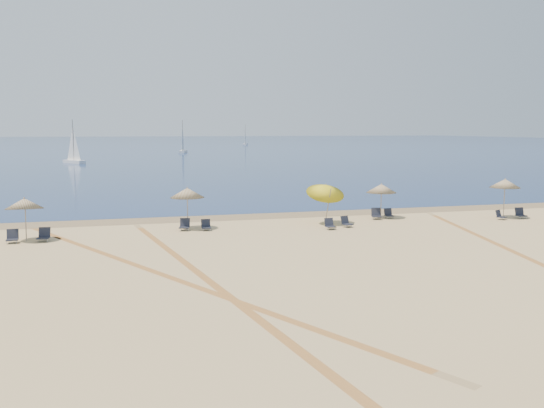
{
  "coord_description": "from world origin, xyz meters",
  "views": [
    {
      "loc": [
        -8.51,
        -12.48,
        5.7
      ],
      "look_at": [
        0.0,
        20.0,
        1.3
      ],
      "focal_mm": 38.02,
      "sensor_mm": 36.0,
      "label": 1
    }
  ],
  "objects_px": {
    "chair_8": "(376,214)",
    "chair_9": "(389,214)",
    "sailboat_1": "(245,139)",
    "chair_7": "(346,222)",
    "umbrella_2": "(187,193)",
    "chair_2": "(12,237)",
    "chair_10": "(500,215)",
    "sailboat_2": "(74,150)",
    "chair_6": "(330,224)",
    "chair_5": "(206,226)",
    "chair_4": "(185,225)",
    "chair_3": "(44,235)",
    "umbrella_5": "(505,183)",
    "chair_11": "(520,214)",
    "umbrella_1": "(24,204)",
    "umbrella_4": "(381,188)",
    "sailboat_0": "(183,143)",
    "umbrella_3": "(326,189)"
  },
  "relations": [
    {
      "from": "chair_3",
      "to": "chair_5",
      "type": "height_order",
      "value": "chair_3"
    },
    {
      "from": "chair_2",
      "to": "chair_4",
      "type": "distance_m",
      "value": 8.89
    },
    {
      "from": "chair_4",
      "to": "sailboat_0",
      "type": "bearing_deg",
      "value": 98.76
    },
    {
      "from": "chair_2",
      "to": "chair_3",
      "type": "xyz_separation_m",
      "value": [
        1.48,
        0.06,
        0.01
      ]
    },
    {
      "from": "chair_2",
      "to": "chair_6",
      "type": "xyz_separation_m",
      "value": [
        16.84,
        -0.33,
        -0.02
      ]
    },
    {
      "from": "umbrella_5",
      "to": "chair_10",
      "type": "height_order",
      "value": "umbrella_5"
    },
    {
      "from": "umbrella_1",
      "to": "chair_8",
      "type": "bearing_deg",
      "value": 5.54
    },
    {
      "from": "chair_3",
      "to": "chair_8",
      "type": "xyz_separation_m",
      "value": [
        19.52,
        2.35,
        0.01
      ]
    },
    {
      "from": "chair_9",
      "to": "chair_6",
      "type": "bearing_deg",
      "value": -148.96
    },
    {
      "from": "chair_4",
      "to": "umbrella_3",
      "type": "bearing_deg",
      "value": 14.51
    },
    {
      "from": "chair_11",
      "to": "chair_5",
      "type": "bearing_deg",
      "value": -174.19
    },
    {
      "from": "chair_3",
      "to": "chair_8",
      "type": "height_order",
      "value": "chair_8"
    },
    {
      "from": "umbrella_2",
      "to": "chair_8",
      "type": "distance_m",
      "value": 12.13
    },
    {
      "from": "chair_10",
      "to": "sailboat_1",
      "type": "xyz_separation_m",
      "value": [
        19.23,
        167.39,
        1.91
      ]
    },
    {
      "from": "umbrella_2",
      "to": "sailboat_0",
      "type": "relative_size",
      "value": 0.31
    },
    {
      "from": "umbrella_5",
      "to": "umbrella_1",
      "type": "bearing_deg",
      "value": -179.27
    },
    {
      "from": "chair_5",
      "to": "sailboat_1",
      "type": "distance_m",
      "value": 170.83
    },
    {
      "from": "chair_3",
      "to": "chair_5",
      "type": "xyz_separation_m",
      "value": [
        8.47,
        1.05,
        -0.03
      ]
    },
    {
      "from": "chair_9",
      "to": "sailboat_1",
      "type": "bearing_deg",
      "value": 82.23
    },
    {
      "from": "chair_7",
      "to": "umbrella_2",
      "type": "bearing_deg",
      "value": 150.95
    },
    {
      "from": "chair_8",
      "to": "chair_11",
      "type": "distance_m",
      "value": 9.34
    },
    {
      "from": "umbrella_1",
      "to": "chair_3",
      "type": "xyz_separation_m",
      "value": [
        0.89,
        -0.37,
        -1.61
      ]
    },
    {
      "from": "chair_2",
      "to": "chair_10",
      "type": "distance_m",
      "value": 28.53
    },
    {
      "from": "chair_2",
      "to": "sailboat_1",
      "type": "relative_size",
      "value": 0.1
    },
    {
      "from": "chair_7",
      "to": "chair_11",
      "type": "xyz_separation_m",
      "value": [
        12.08,
        0.27,
        0.02
      ]
    },
    {
      "from": "chair_10",
      "to": "chair_11",
      "type": "xyz_separation_m",
      "value": [
        1.59,
        0.12,
        0.03
      ]
    },
    {
      "from": "umbrella_2",
      "to": "umbrella_3",
      "type": "height_order",
      "value": "umbrella_3"
    },
    {
      "from": "chair_7",
      "to": "chair_3",
      "type": "bearing_deg",
      "value": 162.03
    },
    {
      "from": "umbrella_4",
      "to": "chair_6",
      "type": "height_order",
      "value": "umbrella_4"
    },
    {
      "from": "chair_7",
      "to": "sailboat_0",
      "type": "xyz_separation_m",
      "value": [
        1.65,
        107.03,
        2.05
      ]
    },
    {
      "from": "umbrella_4",
      "to": "chair_11",
      "type": "height_order",
      "value": "umbrella_4"
    },
    {
      "from": "umbrella_2",
      "to": "chair_11",
      "type": "bearing_deg",
      "value": -3.92
    },
    {
      "from": "umbrella_3",
      "to": "chair_6",
      "type": "xyz_separation_m",
      "value": [
        -0.36,
        -1.73,
        -1.83
      ]
    },
    {
      "from": "chair_10",
      "to": "chair_5",
      "type": "bearing_deg",
      "value": 152.93
    },
    {
      "from": "sailboat_1",
      "to": "sailboat_2",
      "type": "bearing_deg",
      "value": -99.55
    },
    {
      "from": "chair_9",
      "to": "chair_11",
      "type": "xyz_separation_m",
      "value": [
        8.15,
        -2.2,
        0.02
      ]
    },
    {
      "from": "chair_10",
      "to": "chair_8",
      "type": "bearing_deg",
      "value": 139.74
    },
    {
      "from": "chair_9",
      "to": "sailboat_0",
      "type": "height_order",
      "value": "sailboat_0"
    },
    {
      "from": "chair_11",
      "to": "sailboat_0",
      "type": "height_order",
      "value": "sailboat_0"
    },
    {
      "from": "chair_4",
      "to": "chair_11",
      "type": "xyz_separation_m",
      "value": [
        21.34,
        -1.0,
        -0.0
      ]
    },
    {
      "from": "umbrella_3",
      "to": "chair_6",
      "type": "bearing_deg",
      "value": -101.77
    },
    {
      "from": "chair_6",
      "to": "chair_5",
      "type": "bearing_deg",
      "value": 165.97
    },
    {
      "from": "umbrella_3",
      "to": "chair_9",
      "type": "distance_m",
      "value": 5.25
    },
    {
      "from": "chair_8",
      "to": "chair_10",
      "type": "relative_size",
      "value": 1.12
    },
    {
      "from": "umbrella_5",
      "to": "chair_9",
      "type": "bearing_deg",
      "value": 165.76
    },
    {
      "from": "umbrella_5",
      "to": "chair_9",
      "type": "relative_size",
      "value": 4.18
    },
    {
      "from": "chair_8",
      "to": "chair_9",
      "type": "bearing_deg",
      "value": 27.97
    },
    {
      "from": "umbrella_3",
      "to": "chair_9",
      "type": "relative_size",
      "value": 4.58
    },
    {
      "from": "umbrella_1",
      "to": "chair_5",
      "type": "height_order",
      "value": "umbrella_1"
    },
    {
      "from": "umbrella_3",
      "to": "sailboat_2",
      "type": "xyz_separation_m",
      "value": [
        -19.33,
        68.23,
        0.07
      ]
    }
  ]
}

